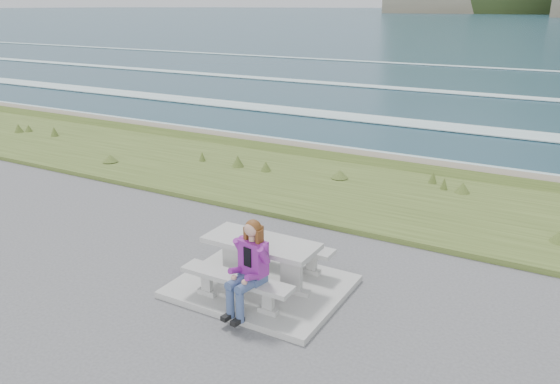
{
  "coord_description": "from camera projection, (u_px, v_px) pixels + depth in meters",
  "views": [
    {
      "loc": [
        4.06,
        -6.58,
        4.31
      ],
      "look_at": [
        -0.34,
        1.2,
        1.22
      ],
      "focal_mm": 35.0,
      "sensor_mm": 36.0,
      "label": 1
    }
  ],
  "objects": [
    {
      "name": "bench_landward",
      "position": [
        236.0,
        282.0,
        7.98
      ],
      "size": [
        1.8,
        0.35,
        0.45
      ],
      "color": "gray",
      "rests_on": "concrete_slab"
    },
    {
      "name": "grass_verge",
      "position": [
        372.0,
        197.0,
        12.82
      ],
      "size": [
        160.0,
        4.5,
        0.22
      ],
      "primitive_type": "cube",
      "color": "#38491B",
      "rests_on": "ground"
    },
    {
      "name": "shore_drop",
      "position": [
        409.0,
        167.0,
        15.21
      ],
      "size": [
        160.0,
        0.8,
        2.2
      ],
      "primitive_type": "cube",
      "color": "brown",
      "rests_on": "ground"
    },
    {
      "name": "seated_woman",
      "position": [
        246.0,
        281.0,
        7.7
      ],
      "size": [
        0.49,
        0.73,
        1.39
      ],
      "rotation": [
        0.0,
        0.0,
        -0.17
      ],
      "color": "#334D71",
      "rests_on": "concrete_slab"
    },
    {
      "name": "picnic_table",
      "position": [
        261.0,
        250.0,
        8.48
      ],
      "size": [
        1.8,
        0.75,
        0.75
      ],
      "color": "gray",
      "rests_on": "concrete_slab"
    },
    {
      "name": "ocean",
      "position": [
        499.0,
        120.0,
        29.92
      ],
      "size": [
        1600.0,
        1600.0,
        0.09
      ],
      "color": "#1B3C4C",
      "rests_on": "ground"
    },
    {
      "name": "concrete_slab",
      "position": [
        262.0,
        286.0,
        8.69
      ],
      "size": [
        2.6,
        2.1,
        0.1
      ],
      "primitive_type": "cube",
      "color": "gray",
      "rests_on": "ground"
    },
    {
      "name": "bench_seaward",
      "position": [
        283.0,
        247.0,
        9.14
      ],
      "size": [
        1.8,
        0.35,
        0.45
      ],
      "color": "gray",
      "rests_on": "concrete_slab"
    }
  ]
}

